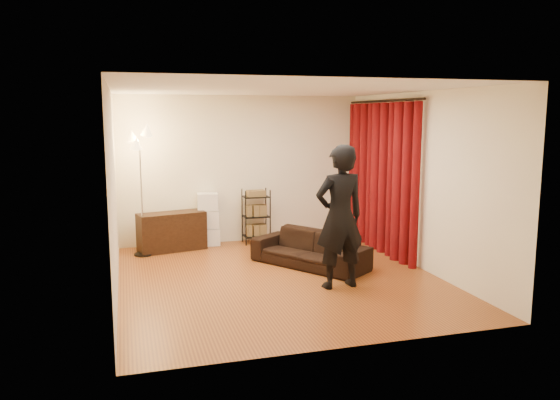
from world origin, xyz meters
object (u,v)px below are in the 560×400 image
object	(u,v)px
storage_boxes	(208,219)
wire_shelf	(256,216)
media_cabinet	(172,231)
person	(340,217)
sofa	(310,249)
floor_lamp	(141,194)

from	to	relation	value
storage_boxes	wire_shelf	size ratio (longest dim) A/B	0.96
media_cabinet	person	bearing A→B (deg)	-66.07
person	wire_shelf	bearing A→B (deg)	-87.07
person	storage_boxes	distance (m)	3.27
sofa	floor_lamp	distance (m)	2.96
sofa	storage_boxes	xyz separation A→B (m)	(-1.32, 1.82, 0.21)
media_cabinet	wire_shelf	xyz separation A→B (m)	(1.55, 0.14, 0.17)
person	wire_shelf	size ratio (longest dim) A/B	1.96
media_cabinet	floor_lamp	xyz separation A→B (m)	(-0.50, -0.21, 0.72)
sofa	person	size ratio (longest dim) A/B	0.95
sofa	wire_shelf	distance (m)	1.82
media_cabinet	storage_boxes	bearing A→B (deg)	4.54
person	floor_lamp	xyz separation A→B (m)	(-2.52, 2.51, 0.07)
sofa	media_cabinet	size ratio (longest dim) A/B	1.61
sofa	wire_shelf	xyz separation A→B (m)	(-0.44, 1.75, 0.23)
sofa	storage_boxes	size ratio (longest dim) A/B	1.94
person	floor_lamp	world-z (taller)	floor_lamp
person	floor_lamp	distance (m)	3.56
media_cabinet	wire_shelf	size ratio (longest dim) A/B	1.15
person	storage_boxes	world-z (taller)	person
person	media_cabinet	bearing A→B (deg)	-59.96
storage_boxes	floor_lamp	size ratio (longest dim) A/B	0.46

